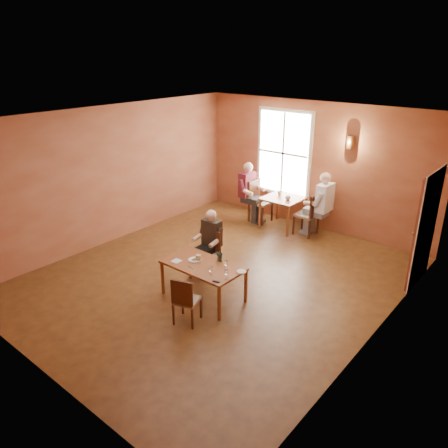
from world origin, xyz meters
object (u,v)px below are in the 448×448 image
Objects in this scene: diner_main at (206,247)px; second_table at (283,213)px; chair_empty at (187,299)px; chair_diner_maroon at (261,202)px; diner_maroon at (260,194)px; main_table at (203,281)px; chair_diner_white at (307,214)px; diner_white at (308,205)px; chair_diner_main at (207,254)px.

diner_main is 1.39× the size of second_table.
second_table is at bearing 84.30° from chair_empty.
diner_main is at bearing 15.72° from chair_diner_maroon.
second_table is at bearing 90.00° from diner_maroon.
main_table is at bearing 20.76° from diner_maroon.
main_table is at bearing 20.35° from chair_diner_maroon.
chair_diner_maroon is at bearing 90.00° from chair_diner_white.
chair_empty is 0.78× the size of chair_diner_maroon.
diner_main is at bearing 128.88° from main_table.
chair_empty is at bearing -77.21° from second_table.
diner_white is (0.03, 0.00, 0.23)m from chair_diner_white.
chair_diner_main reaches higher than second_table.
diner_white reaches higher than second_table.
diner_white is at bearing 75.53° from chair_empty.
diner_main reaches higher than chair_empty.
diner_white reaches higher than chair_diner_maroon.
main_table is at bearing 93.65° from chair_empty.
chair_diner_main reaches higher than main_table.
diner_white reaches higher than diner_maroon.
chair_diner_main is 0.60× the size of diner_white.
second_table is at bearing 90.00° from chair_diner_maroon.
chair_diner_maroon is 0.20m from diner_maroon.
chair_empty is 4.35m from chair_diner_white.
diner_main is at bearing -86.22° from second_table.
chair_diner_white is (-0.05, 3.64, 0.19)m from main_table.
chair_diner_maroon reaches higher than second_table.
chair_diner_main reaches higher than chair_empty.
chair_diner_maroon reaches higher than main_table.
diner_main is at bearing 170.95° from diner_white.
diner_main reaches higher than main_table.
main_table is 3.66m from diner_white.
main_table is 1.60× the size of second_table.
diner_main is 0.82× the size of diner_white.
chair_diner_white reaches higher than second_table.
main_table is 3.89m from chair_diner_maroon.
diner_main is 1.18× the size of chair_diner_white.
chair_diner_white is (-0.34, 4.34, 0.10)m from chair_empty.
second_table is at bearing 90.00° from diner_white.
diner_maroon is (-0.68, 0.00, 0.33)m from second_table.
chair_diner_white reaches higher than main_table.
chair_diner_maroon is at bearing 92.15° from chair_empty.
second_table is (-0.20, 2.99, -0.06)m from chair_diner_main.
chair_diner_white is at bearing -98.49° from diner_main.
chair_empty is 4.66m from diner_maroon.
diner_main is 3.14m from chair_diner_maroon.
chair_diner_white is at bearing 90.00° from chair_diner_maroon.
chair_diner_main is 3.00m from second_table.
diner_maroon reaches higher than chair_empty.
diner_white is at bearing 0.00° from second_table.
main_table is 1.15× the size of diner_main.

